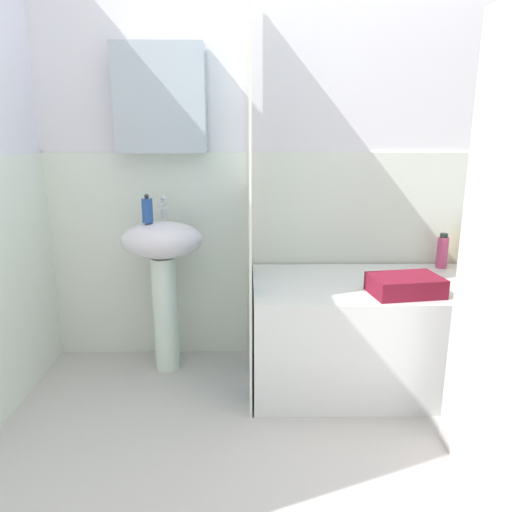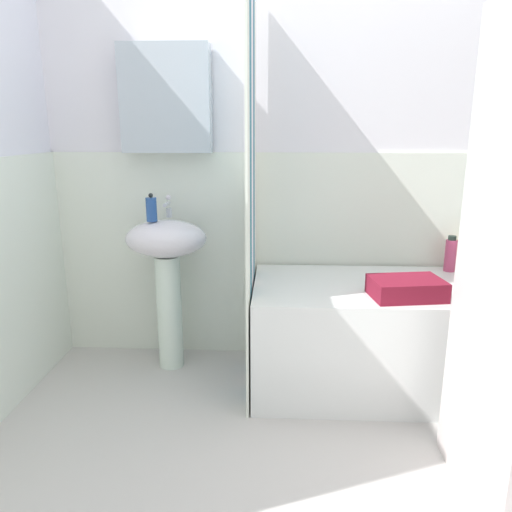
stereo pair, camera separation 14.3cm
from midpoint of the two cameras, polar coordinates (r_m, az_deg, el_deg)
The scene contains 11 objects.
ground_plane at distance 2.05m, azimuth 9.35°, elevation -26.48°, with size 4.80×5.60×0.04m, color beige.
wall_back_tiled at distance 2.81m, azimuth 4.77°, elevation 10.77°, with size 3.60×0.18×2.40m.
sink at distance 2.70m, azimuth -12.31°, elevation -0.78°, with size 0.44×0.34×0.85m.
faucet at distance 2.72m, azimuth -12.30°, elevation 5.55°, with size 0.03×0.12×0.12m.
soap_dispenser at distance 2.62m, azimuth -14.14°, elevation 5.22°, with size 0.06×0.06×0.15m.
bathtub at distance 2.69m, azimuth 13.39°, elevation -8.70°, with size 1.40×0.70×0.56m, color white.
shower_curtain at distance 2.41m, azimuth -2.40°, elevation 6.87°, with size 0.01×0.70×2.00m.
shampoo_bottle at distance 3.04m, azimuth 23.49°, elevation 0.37°, with size 0.06×0.06×0.17m.
body_wash_bottle at distance 3.00m, azimuth 21.96°, elevation 0.95°, with size 0.05×0.05×0.24m.
lotion_bottle at distance 2.92m, azimuth 19.67°, elevation 0.48°, with size 0.06×0.06×0.20m.
towel_folded at distance 2.41m, azimuth 15.45°, elevation -3.34°, with size 0.33×0.22×0.09m, color maroon.
Camera 1 is at (-0.39, -1.52, 1.32)m, focal length 34.19 mm.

